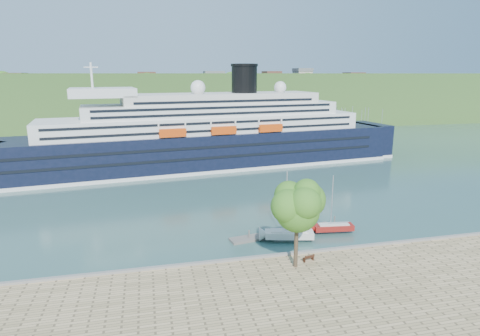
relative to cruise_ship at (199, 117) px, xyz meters
name	(u,v)px	position (x,y,z in m)	size (l,w,h in m)	color
ground	(317,258)	(8.19, -56.27, -13.21)	(400.00, 400.00, 0.00)	#2C4F4B
far_hillside	(192,100)	(8.19, 88.73, -1.21)	(400.00, 50.00, 24.00)	#2A5321
quay_coping	(318,251)	(8.19, -56.47, -12.06)	(220.00, 0.50, 0.30)	slate
cruise_ship	(199,117)	(0.00, 0.00, 0.00)	(117.68, 17.14, 26.43)	black
park_bench	(308,257)	(5.84, -58.69, -11.72)	(1.54, 0.63, 0.99)	#3F2012
promenade_tree	(297,220)	(3.74, -59.70, -6.28)	(7.16, 7.16, 11.86)	#306B1C
floating_pontoon	(283,233)	(6.42, -47.42, -13.02)	(17.05, 2.08, 0.38)	#67645C
sailboat_white_near	(290,208)	(6.43, -50.11, -8.21)	(7.75, 2.15, 10.02)	silver
sailboat_red	(335,206)	(14.13, -48.75, -8.88)	(6.71, 1.86, 8.67)	maroon
tender_launch	(294,191)	(15.03, -29.30, -12.23)	(7.12, 2.44, 1.97)	#D8430C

